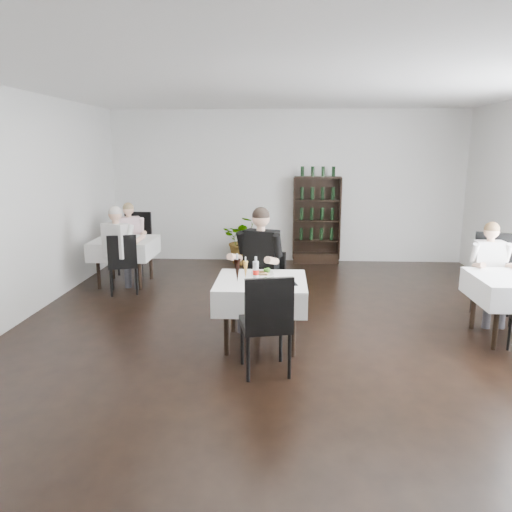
{
  "coord_description": "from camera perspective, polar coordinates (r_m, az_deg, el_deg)",
  "views": [
    {
      "loc": [
        -0.05,
        -5.53,
        2.24
      ],
      "look_at": [
        -0.37,
        0.2,
        1.01
      ],
      "focal_mm": 35.0,
      "sensor_mm": 36.0,
      "label": 1
    }
  ],
  "objects": [
    {
      "name": "plate_far",
      "position": [
        5.94,
        0.8,
        -2.01
      ],
      "size": [
        0.28,
        0.28,
        0.08
      ],
      "color": "white",
      "rests_on": "main_table"
    },
    {
      "name": "plate_near",
      "position": [
        5.56,
        0.63,
        -3.03
      ],
      "size": [
        0.28,
        0.28,
        0.07
      ],
      "color": "white",
      "rests_on": "main_table"
    },
    {
      "name": "potted_tree",
      "position": [
        9.87,
        -1.25,
        1.89
      ],
      "size": [
        0.97,
        0.87,
        0.97
      ],
      "primitive_type": "imported",
      "rotation": [
        0.0,
        0.0,
        0.14
      ],
      "color": "#21561D",
      "rests_on": "ground"
    },
    {
      "name": "coke_bottle",
      "position": [
        5.67,
        -0.02,
        -1.7
      ],
      "size": [
        0.07,
        0.07,
        0.28
      ],
      "color": "silver",
      "rests_on": "main_table"
    },
    {
      "name": "left_chair_near",
      "position": [
        8.03,
        -14.99,
        -0.45
      ],
      "size": [
        0.55,
        0.55,
        0.96
      ],
      "color": "black",
      "rests_on": "ground"
    },
    {
      "name": "left_chair_far",
      "position": [
        9.42,
        -13.57,
        1.97
      ],
      "size": [
        0.56,
        0.56,
        1.11
      ],
      "color": "black",
      "rests_on": "ground"
    },
    {
      "name": "diner_right_far",
      "position": [
        7.14,
        25.21,
        -0.93
      ],
      "size": [
        0.5,
        0.49,
        1.32
      ],
      "color": "#3D3D44",
      "rests_on": "ground"
    },
    {
      "name": "pilsner_dark",
      "position": [
        5.61,
        -2.16,
        -1.65
      ],
      "size": [
        0.08,
        0.08,
        0.33
      ],
      "color": "black",
      "rests_on": "main_table"
    },
    {
      "name": "pilsner_lager",
      "position": [
        5.76,
        -1.2,
        -1.56
      ],
      "size": [
        0.06,
        0.06,
        0.26
      ],
      "color": "gold",
      "rests_on": "main_table"
    },
    {
      "name": "main_table",
      "position": [
        5.76,
        0.59,
        -4.16
      ],
      "size": [
        1.03,
        1.03,
        0.77
      ],
      "color": "black",
      "rests_on": "ground"
    },
    {
      "name": "diner_left_far",
      "position": [
        9.05,
        -14.2,
        2.41
      ],
      "size": [
        0.6,
        0.63,
        1.32
      ],
      "color": "#3D3D44",
      "rests_on": "ground"
    },
    {
      "name": "main_chair_far",
      "position": [
        6.43,
        1.14,
        -3.15
      ],
      "size": [
        0.57,
        0.57,
        0.95
      ],
      "color": "black",
      "rests_on": "ground"
    },
    {
      "name": "main_chair_near",
      "position": [
        4.97,
        1.24,
        -7.18
      ],
      "size": [
        0.57,
        0.57,
        1.04
      ],
      "color": "black",
      "rests_on": "ground"
    },
    {
      "name": "diner_main",
      "position": [
        6.27,
        0.31,
        -0.29
      ],
      "size": [
        0.65,
        0.7,
        1.53
      ],
      "color": "#3D3D44",
      "rests_on": "ground"
    },
    {
      "name": "left_table",
      "position": [
        8.61,
        -14.79,
        0.89
      ],
      "size": [
        0.98,
        0.98,
        0.77
      ],
      "color": "black",
      "rests_on": "ground"
    },
    {
      "name": "napkin_cutlery",
      "position": [
        5.54,
        3.77,
        -3.21
      ],
      "size": [
        0.2,
        0.19,
        0.02
      ],
      "color": "black",
      "rests_on": "main_table"
    },
    {
      "name": "room_shell",
      "position": [
        5.58,
        3.7,
        4.5
      ],
      "size": [
        9.0,
        9.0,
        9.0
      ],
      "color": "black",
      "rests_on": "ground"
    },
    {
      "name": "right_chair_far",
      "position": [
        7.36,
        25.55,
        -1.52
      ],
      "size": [
        0.67,
        0.67,
        1.14
      ],
      "color": "black",
      "rests_on": "ground"
    },
    {
      "name": "wine_shelf",
      "position": [
        9.96,
        6.93,
        4.01
      ],
      "size": [
        0.9,
        0.28,
        1.75
      ],
      "color": "black",
      "rests_on": "ground"
    },
    {
      "name": "diner_left_near",
      "position": [
        8.07,
        -15.32,
        1.47
      ],
      "size": [
        0.61,
        0.64,
        1.39
      ],
      "color": "#3D3D44",
      "rests_on": "ground"
    }
  ]
}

